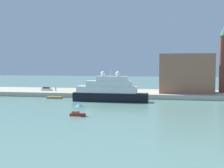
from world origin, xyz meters
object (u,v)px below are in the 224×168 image
at_px(parked_car, 47,89).
at_px(small_motorboat, 78,110).
at_px(large_yacht, 109,91).
at_px(work_barge, 55,97).
at_px(harbor_building, 186,73).
at_px(person_figure, 56,89).
at_px(mooring_bollard, 94,92).
at_px(bell_tower, 224,56).

bearing_deg(parked_car, small_motorboat, -58.65).
relative_size(large_yacht, work_barge, 4.48).
height_order(harbor_building, person_figure, harbor_building).
xyz_separation_m(work_barge, mooring_bollard, (13.30, 5.08, 1.67)).
bearing_deg(parked_car, harbor_building, 1.49).
xyz_separation_m(large_yacht, small_motorboat, (-2.39, -27.05, -2.06)).
bearing_deg(work_barge, mooring_bollard, 20.92).
relative_size(small_motorboat, bell_tower, 0.15).
relative_size(large_yacht, mooring_bollard, 34.97).
bearing_deg(small_motorboat, bell_tower, 49.02).
xyz_separation_m(harbor_building, person_figure, (-50.31, -1.99, -6.43)).
distance_m(large_yacht, harbor_building, 31.65).
bearing_deg(harbor_building, work_barge, -164.35).
bearing_deg(small_motorboat, person_figure, 117.53).
distance_m(small_motorboat, work_barge, 36.87).
bearing_deg(harbor_building, large_yacht, -145.09).
bearing_deg(work_barge, harbor_building, 15.65).
bearing_deg(harbor_building, mooring_bollard, -166.54).
bearing_deg(large_yacht, work_barge, 167.01).
bearing_deg(harbor_building, small_motorboat, -121.90).
distance_m(small_motorboat, mooring_bollard, 37.33).
relative_size(work_barge, bell_tower, 0.22).
xyz_separation_m(small_motorboat, person_figure, (-22.36, 42.90, 1.10)).
xyz_separation_m(large_yacht, work_barge, (-20.90, 4.82, -3.04)).
height_order(work_barge, mooring_bollard, mooring_bollard).
distance_m(harbor_building, mooring_bollard, 34.78).
xyz_separation_m(work_barge, bell_tower, (60.30, 16.23, 14.78)).
relative_size(bell_tower, person_figure, 14.93).
bearing_deg(small_motorboat, mooring_bollard, 98.03).
relative_size(harbor_building, person_figure, 11.58).
bearing_deg(work_barge, person_figure, 109.24).
xyz_separation_m(bell_tower, person_figure, (-64.15, -5.20, -12.70)).
bearing_deg(small_motorboat, parked_car, 121.35).
bearing_deg(person_figure, work_barge, -70.76).
bearing_deg(mooring_bollard, bell_tower, 13.34).
height_order(small_motorboat, harbor_building, harbor_building).
xyz_separation_m(bell_tower, mooring_bollard, (-47.00, -11.14, -13.11)).
bearing_deg(parked_car, mooring_bollard, -17.03).
height_order(person_figure, mooring_bollard, person_figure).
bearing_deg(large_yacht, parked_car, 150.36).
xyz_separation_m(large_yacht, mooring_bollard, (-7.60, 9.91, -1.37)).
xyz_separation_m(person_figure, mooring_bollard, (17.15, -5.94, -0.42)).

